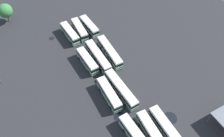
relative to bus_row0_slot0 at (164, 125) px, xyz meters
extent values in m
plane|color=#28282B|center=(21.60, 0.49, -1.78)|extent=(119.57, 119.57, 0.00)
cube|color=silver|center=(-0.01, 0.00, -0.02)|extent=(10.28, 4.08, 2.92)
cube|color=beige|center=(-0.01, 0.00, 1.51)|extent=(9.85, 3.82, 0.14)
cube|color=black|center=(-0.01, 0.00, 0.45)|extent=(10.33, 4.12, 0.93)
cube|color=#2D8C4C|center=(-0.01, 0.00, -0.84)|extent=(10.33, 4.12, 0.58)
cube|color=black|center=(4.94, -0.84, 0.55)|extent=(0.39, 1.99, 1.07)
cylinder|color=black|center=(3.24, 0.59, -1.28)|extent=(1.04, 0.46, 1.00)
cylinder|color=black|center=(2.87, -1.63, -1.28)|extent=(1.04, 0.46, 1.00)
cylinder|color=black|center=(-3.25, -0.59, -1.28)|extent=(1.04, 0.46, 1.00)
cube|color=silver|center=(0.52, 3.65, -0.02)|extent=(11.07, 4.57, 2.92)
cube|color=beige|center=(0.52, 3.65, 1.51)|extent=(10.60, 4.29, 0.14)
cube|color=black|center=(0.52, 3.65, 0.45)|extent=(11.13, 4.62, 0.93)
cube|color=#2D8C4C|center=(0.52, 3.65, -0.84)|extent=(11.13, 4.62, 0.58)
cube|color=black|center=(5.81, 2.56, 0.55)|extent=(0.46, 1.98, 1.07)
cylinder|color=black|center=(4.02, 4.08, -1.28)|extent=(1.04, 0.50, 1.00)
cylinder|color=black|center=(3.57, 1.87, -1.28)|extent=(1.04, 0.50, 1.00)
cube|color=beige|center=(1.01, 7.36, 1.51)|extent=(12.99, 3.37, 0.14)
cube|color=black|center=(7.69, 6.77, 0.55)|extent=(0.24, 2.00, 1.07)
cylinder|color=black|center=(5.24, 8.11, -1.28)|extent=(1.02, 0.39, 1.00)
cylinder|color=black|center=(5.04, 5.87, -1.28)|extent=(1.02, 0.39, 1.00)
cube|color=silver|center=(14.74, 1.64, -0.02)|extent=(13.56, 3.77, 2.92)
cube|color=beige|center=(14.74, 1.64, 1.51)|extent=(13.00, 3.52, 0.14)
cube|color=black|center=(14.74, 1.64, 0.45)|extent=(13.63, 3.81, 0.93)
cube|color=#2D8C4C|center=(14.74, 1.64, -0.84)|extent=(13.63, 3.81, 0.58)
cube|color=black|center=(21.41, 0.98, 0.55)|extent=(0.26, 2.00, 1.07)
cube|color=#47474C|center=(13.28, 1.79, -0.02)|extent=(1.14, 2.57, 2.80)
cylinder|color=black|center=(18.98, 2.35, -1.28)|extent=(1.02, 0.40, 1.00)
cylinder|color=black|center=(18.76, 0.11, -1.28)|extent=(1.02, 0.40, 1.00)
cylinder|color=black|center=(10.73, 3.18, -1.28)|extent=(1.02, 0.40, 1.00)
cylinder|color=black|center=(10.50, 0.94, -1.28)|extent=(1.02, 0.40, 1.00)
cube|color=silver|center=(15.42, 5.18, -0.02)|extent=(10.86, 4.18, 2.92)
cube|color=beige|center=(15.42, 5.18, 1.51)|extent=(10.41, 3.91, 0.14)
cube|color=black|center=(15.42, 5.18, 0.45)|extent=(10.92, 4.22, 0.93)
cube|color=#2D8C4C|center=(15.42, 5.18, -0.84)|extent=(10.92, 4.22, 0.58)
cube|color=black|center=(20.65, 4.29, 0.55)|extent=(0.39, 1.99, 1.07)
cylinder|color=black|center=(18.84, 5.74, -1.28)|extent=(1.04, 0.46, 1.00)
cylinder|color=black|center=(18.47, 3.52, -1.28)|extent=(1.04, 0.46, 1.00)
cylinder|color=black|center=(12.36, 6.83, -1.28)|extent=(1.04, 0.46, 1.00)
cylinder|color=black|center=(11.99, 4.62, -1.28)|extent=(1.04, 0.46, 1.00)
cube|color=silver|center=(28.11, -4.43, -0.02)|extent=(13.60, 4.78, 2.92)
cube|color=beige|center=(28.11, -4.43, 1.51)|extent=(13.04, 4.49, 0.14)
cube|color=black|center=(28.11, -4.43, 0.45)|extent=(13.67, 4.83, 0.93)
cube|color=#2D8C4C|center=(28.11, -4.43, -0.84)|extent=(13.67, 4.83, 0.58)
cube|color=black|center=(34.70, -5.62, 0.55)|extent=(0.42, 1.98, 1.07)
cube|color=#47474C|center=(26.66, -4.17, -0.02)|extent=(1.33, 2.61, 2.80)
cylinder|color=black|center=(32.39, -4.06, -1.28)|extent=(1.04, 0.47, 1.00)
cylinder|color=black|center=(31.99, -6.27, -1.28)|extent=(1.04, 0.47, 1.00)
cylinder|color=black|center=(24.22, -2.58, -1.28)|extent=(1.04, 0.47, 1.00)
cylinder|color=black|center=(23.82, -4.80, -1.28)|extent=(1.04, 0.47, 1.00)
cube|color=silver|center=(28.62, -0.39, -0.02)|extent=(13.59, 4.34, 2.92)
cube|color=beige|center=(28.62, -0.39, 1.51)|extent=(13.03, 4.07, 0.14)
cube|color=black|center=(28.62, -0.39, 0.45)|extent=(13.66, 4.38, 0.93)
cube|color=#2D8C4C|center=(28.62, -0.39, -0.84)|extent=(13.66, 4.38, 0.58)
cube|color=black|center=(35.26, -1.35, 0.55)|extent=(0.35, 1.99, 1.07)
cube|color=#47474C|center=(27.17, -0.18, -0.02)|extent=(1.25, 2.60, 2.80)
cylinder|color=black|center=(32.89, 0.13, -1.28)|extent=(1.03, 0.44, 1.00)
cylinder|color=black|center=(32.56, -2.10, -1.28)|extent=(1.03, 0.44, 1.00)
cylinder|color=black|center=(24.68, 1.32, -1.28)|extent=(1.03, 0.44, 1.00)
cylinder|color=black|center=(24.36, -0.91, -1.28)|extent=(1.03, 0.44, 1.00)
cube|color=silver|center=(29.12, 3.18, -0.02)|extent=(10.19, 3.45, 2.92)
cube|color=beige|center=(29.12, 3.18, 1.51)|extent=(9.77, 3.21, 0.14)
cube|color=black|center=(29.12, 3.18, 0.45)|extent=(10.24, 3.49, 0.93)
cube|color=#2D8C4C|center=(29.12, 3.18, -0.84)|extent=(10.24, 3.49, 0.58)
cube|color=black|center=(34.10, 2.67, 0.55)|extent=(0.26, 2.00, 1.07)
cylinder|color=black|center=(32.32, 3.99, -1.28)|extent=(1.03, 0.40, 1.00)
cylinder|color=black|center=(32.09, 1.75, -1.28)|extent=(1.03, 0.40, 1.00)
cylinder|color=black|center=(26.15, 4.61, -1.28)|extent=(1.03, 0.40, 1.00)
cylinder|color=black|center=(25.93, 2.38, -1.28)|extent=(1.03, 0.40, 1.00)
cube|color=silver|center=(42.41, -6.30, -0.02)|extent=(10.17, 3.33, 2.92)
cube|color=beige|center=(42.41, -6.30, 1.51)|extent=(9.76, 3.10, 0.14)
cube|color=black|center=(42.41, -6.30, 0.45)|extent=(10.23, 3.37, 0.93)
cube|color=#2D8C4C|center=(42.41, -6.30, -0.84)|extent=(10.23, 3.37, 0.58)
cube|color=black|center=(47.40, -6.74, 0.55)|extent=(0.24, 2.00, 1.07)
cylinder|color=black|center=(45.60, -5.45, -1.28)|extent=(1.02, 0.39, 1.00)
cylinder|color=black|center=(45.40, -7.69, -1.28)|extent=(1.02, 0.39, 1.00)
cylinder|color=black|center=(39.43, -4.90, -1.28)|extent=(1.02, 0.39, 1.00)
cylinder|color=black|center=(39.23, -7.14, -1.28)|extent=(1.02, 0.39, 1.00)
cube|color=silver|center=(42.92, -2.66, -0.02)|extent=(10.45, 4.34, 2.92)
cube|color=beige|center=(42.92, -2.66, 1.51)|extent=(10.01, 4.07, 0.14)
cube|color=black|center=(42.92, -2.66, 0.45)|extent=(10.51, 4.39, 0.93)
cube|color=#2D8C4C|center=(42.92, -2.66, -0.84)|extent=(10.51, 4.39, 0.58)
cube|color=black|center=(47.92, -3.64, 0.55)|extent=(0.44, 1.98, 1.07)
cylinder|color=black|center=(46.23, -2.16, -1.28)|extent=(1.04, 0.49, 1.00)
cylinder|color=black|center=(45.80, -4.37, -1.28)|extent=(1.04, 0.49, 1.00)
cylinder|color=black|center=(40.04, -0.96, -1.28)|extent=(1.04, 0.49, 1.00)
cylinder|color=black|center=(39.61, -3.17, -1.28)|extent=(1.04, 0.49, 1.00)
cube|color=silver|center=(43.24, 0.97, -0.02)|extent=(10.33, 3.27, 2.92)
cube|color=beige|center=(43.24, 0.97, 1.51)|extent=(9.91, 3.05, 0.14)
cube|color=black|center=(43.24, 0.97, 0.45)|extent=(10.38, 3.31, 0.93)
cube|color=#2D8C4C|center=(43.24, 0.97, -0.84)|extent=(10.38, 3.31, 0.58)
cube|color=black|center=(48.31, 0.55, 0.55)|extent=(0.22, 2.00, 1.07)
cylinder|color=black|center=(46.47, 1.83, -1.28)|extent=(1.02, 0.38, 1.00)
cylinder|color=black|center=(46.28, -0.42, -1.28)|extent=(1.02, 0.38, 1.00)
cylinder|color=black|center=(40.19, 2.35, -1.28)|extent=(1.02, 0.38, 1.00)
cylinder|color=black|center=(40.00, 0.10, -1.28)|extent=(1.02, 0.38, 1.00)
cylinder|color=#59595B|center=(-5.37, -10.38, 0.20)|extent=(0.20, 0.20, 3.95)
cylinder|color=brown|center=(64.37, 14.33, -0.55)|extent=(0.44, 0.44, 2.46)
sphere|color=#387A3D|center=(64.37, 14.33, 2.79)|extent=(4.97, 4.97, 4.97)
cylinder|color=black|center=(8.99, 6.37, -1.77)|extent=(3.47, 3.47, 0.01)
cylinder|color=black|center=(0.99, -3.58, -1.77)|extent=(3.68, 3.68, 0.01)
cylinder|color=black|center=(46.63, 6.42, -1.77)|extent=(1.96, 1.96, 0.01)
camera|label=1|loc=(-14.22, 26.53, 52.75)|focal=38.17mm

